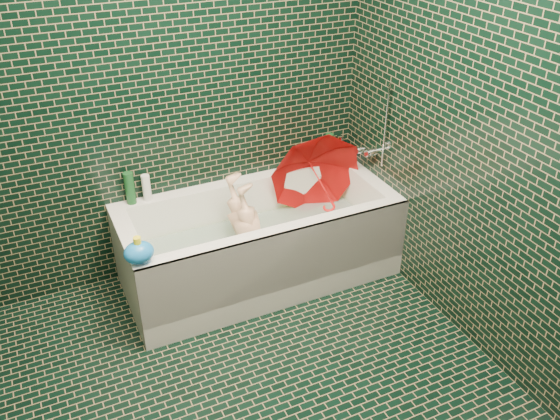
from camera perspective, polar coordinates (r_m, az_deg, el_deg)
name	(u,v)px	position (r m, az deg, el deg)	size (l,w,h in m)	color
floor	(258,412)	(3.11, -2.11, -18.86)	(2.80, 2.80, 0.00)	black
wall_back	(157,84)	(3.53, -11.71, 11.76)	(2.80, 2.80, 0.00)	black
wall_right	(508,136)	(2.99, 21.11, 6.68)	(2.80, 2.80, 0.00)	black
bathtub	(260,250)	(3.79, -1.93, -3.85)	(1.70, 0.75, 0.55)	white
bath_mat	(259,255)	(3.84, -2.02, -4.40)	(1.35, 0.47, 0.01)	#4BCF29
water	(259,237)	(3.75, -2.06, -2.61)	(1.48, 0.53, 0.00)	silver
faucet	(375,146)	(3.86, 9.09, 6.06)	(0.18, 0.19, 0.55)	silver
child	(252,239)	(3.72, -2.66, -2.83)	(0.32, 0.21, 0.87)	#E2B08D
umbrella	(321,184)	(3.85, 3.98, 2.56)	(0.60, 0.60, 0.52)	red
soap_bottle_a	(332,159)	(4.17, 5.03, 4.92)	(0.10, 0.10, 0.26)	white
soap_bottle_b	(346,158)	(4.19, 6.34, 4.95)	(0.08, 0.08, 0.17)	#561E71
soap_bottle_c	(327,161)	(4.14, 4.59, 4.72)	(0.13, 0.13, 0.17)	#14461E
bottle_right_tall	(329,149)	(4.06, 4.75, 5.88)	(0.06, 0.06, 0.22)	#14461E
bottle_right_pump	(340,147)	(4.15, 5.77, 6.04)	(0.05, 0.05, 0.17)	silver
bottle_left_tall	(130,188)	(3.68, -14.26, 2.06)	(0.06, 0.06, 0.21)	#14461E
bottle_left_short	(146,188)	(3.70, -12.73, 2.10)	(0.05, 0.05, 0.17)	white
rubber_duck	(297,161)	(4.03, 1.67, 4.77)	(0.12, 0.10, 0.10)	yellow
bath_toy	(139,252)	(3.15, -13.42, -3.98)	(0.19, 0.17, 0.15)	blue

